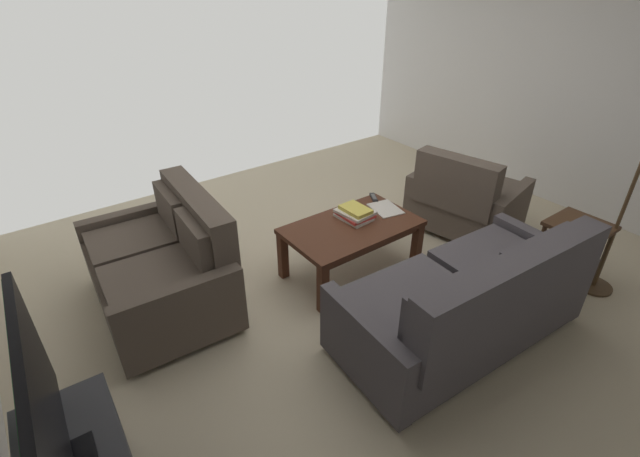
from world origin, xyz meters
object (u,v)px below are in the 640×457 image
Objects in this scene: loose_magazine at (386,209)px; tv_remote at (374,197)px; loveseat_near at (166,264)px; book_stack at (355,213)px; sofa_main at (470,301)px; coffee_table at (352,232)px; flat_tv at (46,418)px; armchair_side at (464,198)px; end_table at (577,237)px.

tv_remote is at bearing 87.24° from loose_magazine.
loveseat_near reaches higher than book_stack.
loveseat_near is 4.70× the size of loose_magazine.
sofa_main is 5.84× the size of book_stack.
loveseat_near is 4.32× the size of book_stack.
sofa_main is at bearing 94.67° from coffee_table.
sofa_main reaches higher than tv_remote.
loveseat_near is 1.23× the size of flat_tv.
flat_tv is at bearing 22.34° from coffee_table.
tv_remote is (-2.75, -1.19, -0.39)m from flat_tv.
flat_tv is 0.99× the size of armchair_side.
coffee_table is at bearing -157.66° from flat_tv.
end_table is at bearing 177.02° from sofa_main.
sofa_main is 2.43m from flat_tv.
end_table is at bearing 134.16° from book_stack.
sofa_main reaches higher than coffee_table.
armchair_side is (-2.72, 0.63, -0.01)m from loveseat_near.
loveseat_near is at bearing -32.06° from end_table.
loose_magazine is (-1.81, 0.48, 0.10)m from loveseat_near.
sofa_main is 1.65× the size of coffee_table.
coffee_table is at bearing -4.88° from armchair_side.
armchair_side is 6.84× the size of tv_remote.
coffee_table is at bearing 159.83° from loveseat_near.
sofa_main is 1.43m from tv_remote.
sofa_main is at bearing -2.98° from end_table.
coffee_table is 3.85× the size of loose_magazine.
book_stack is at bearing -156.89° from flat_tv.
flat_tv is at bearing 23.37° from tv_remote.
sofa_main is at bearing 89.97° from book_stack.
coffee_table is (0.09, -1.12, 0.03)m from sofa_main.
flat_tv is at bearing -148.41° from loose_magazine.
armchair_side is at bearing 171.30° from book_stack.
coffee_table is at bearing -85.33° from sofa_main.
sofa_main is 1.65× the size of armchair_side.
coffee_table is 1.00× the size of armchair_side.
coffee_table is at bearing -41.99° from end_table.
armchair_side is at bearing -167.14° from flat_tv.
tv_remote is at bearing 172.00° from loveseat_near.
flat_tv is (0.89, 1.45, 0.50)m from loveseat_near.
loveseat_near is 1.87m from loose_magazine.
book_stack is (-1.49, 0.44, 0.15)m from loveseat_near.
loose_magazine is at bearing -160.11° from flat_tv.
tv_remote reaches higher than loose_magazine.
tv_remote is (-0.47, -0.25, 0.08)m from coffee_table.
flat_tv reaches higher than armchair_side.
armchair_side is at bearing -140.74° from sofa_main.
armchair_side is 0.93m from loose_magazine.
coffee_table is at bearing 39.28° from book_stack.
end_table reaches higher than loose_magazine.
tv_remote is (0.86, -0.36, 0.12)m from armchair_side.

